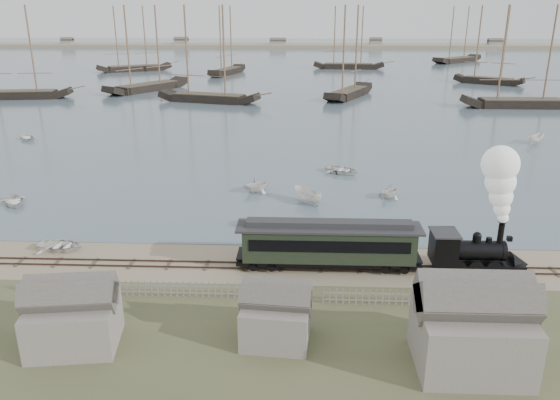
{
  "coord_description": "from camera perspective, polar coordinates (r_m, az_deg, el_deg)",
  "views": [
    {
      "loc": [
        3.45,
        -40.54,
        19.19
      ],
      "look_at": [
        1.56,
        3.89,
        3.5
      ],
      "focal_mm": 35.0,
      "sensor_mm": 36.0,
      "label": 1
    }
  ],
  "objects": [
    {
      "name": "schooner_5",
      "position": [
        157.68,
        21.35,
        14.85
      ],
      "size": [
        17.36,
        12.53,
        20.0
      ],
      "primitive_type": null,
      "rotation": [
        0.0,
        0.0,
        -0.53
      ],
      "color": "black",
      "rests_on": "harbor_water"
    },
    {
      "name": "rowboat_2",
      "position": [
        56.53,
        2.87,
        0.45
      ],
      "size": [
        4.02,
        3.66,
        1.53
      ],
      "primitive_type": "imported",
      "rotation": [
        0.0,
        0.0,
        3.82
      ],
      "color": "white",
      "rests_on": "harbor_water"
    },
    {
      "name": "rowboat_0",
      "position": [
        62.42,
        -26.1,
        -0.08
      ],
      "size": [
        4.75,
        4.54,
        0.8
      ],
      "primitive_type": "imported",
      "rotation": [
        0.0,
        0.0,
        0.65
      ],
      "color": "white",
      "rests_on": "harbor_water"
    },
    {
      "name": "schooner_1",
      "position": [
        138.96,
        -13.97,
        15.12
      ],
      "size": [
        17.67,
        22.91,
        20.0
      ],
      "primitive_type": null,
      "rotation": [
        0.0,
        0.0,
        0.99
      ],
      "color": "black",
      "rests_on": "harbor_water"
    },
    {
      "name": "rowboat_4",
      "position": [
        59.14,
        11.4,
        0.95
      ],
      "size": [
        3.81,
        3.82,
        1.53
      ],
      "primitive_type": "imported",
      "rotation": [
        0.0,
        0.0,
        5.48
      ],
      "color": "white",
      "rests_on": "harbor_water"
    },
    {
      "name": "schooner_4",
      "position": [
        121.8,
        24.54,
        13.45
      ],
      "size": [
        23.86,
        5.64,
        20.0
      ],
      "primitive_type": null,
      "rotation": [
        0.0,
        0.0,
        0.01
      ],
      "color": "black",
      "rests_on": "harbor_water"
    },
    {
      "name": "far_spit",
      "position": [
        291.19,
        1.82,
        15.65
      ],
      "size": [
        500.0,
        20.0,
        1.8
      ],
      "primitive_type": "cube",
      "color": "tan",
      "rests_on": "ground"
    },
    {
      "name": "shed_right",
      "position": [
        34.11,
        18.99,
        -16.01
      ],
      "size": [
        6.0,
        5.0,
        5.1
      ],
      "primitive_type": null,
      "color": "slate",
      "rests_on": "ground"
    },
    {
      "name": "harbor_water",
      "position": [
        211.44,
        1.53,
        14.23
      ],
      "size": [
        600.0,
        336.0,
        0.06
      ],
      "primitive_type": "cube",
      "color": "#4B616B",
      "rests_on": "ground"
    },
    {
      "name": "beached_dinghy",
      "position": [
        49.36,
        -22.04,
        -4.43
      ],
      "size": [
        3.2,
        4.22,
        0.82
      ],
      "primitive_type": "imported",
      "rotation": [
        0.0,
        0.0,
        1.48
      ],
      "color": "white",
      "rests_on": "ground"
    },
    {
      "name": "rowboat_6",
      "position": [
        92.89,
        -24.98,
        5.97
      ],
      "size": [
        4.27,
        4.38,
        0.74
      ],
      "primitive_type": "imported",
      "rotation": [
        0.0,
        0.0,
        4.0
      ],
      "color": "white",
      "rests_on": "harbor_water"
    },
    {
      "name": "picket_fence_west",
      "position": [
        39.9,
        -12.51,
        -9.82
      ],
      "size": [
        19.0,
        0.1,
        1.2
      ],
      "primitive_type": null,
      "color": "slate",
      "rests_on": "ground"
    },
    {
      "name": "shed_left",
      "position": [
        36.16,
        -20.47,
        -14.01
      ],
      "size": [
        5.0,
        4.0,
        4.1
      ],
      "primitive_type": null,
      "color": "slate",
      "rests_on": "ground"
    },
    {
      "name": "schooner_3",
      "position": [
        126.0,
        7.41,
        15.12
      ],
      "size": [
        13.1,
        20.77,
        20.0
      ],
      "primitive_type": null,
      "rotation": [
        0.0,
        0.0,
        1.13
      ],
      "color": "black",
      "rests_on": "harbor_water"
    },
    {
      "name": "schooner_0",
      "position": [
        136.12,
        -26.11,
        13.69
      ],
      "size": [
        22.78,
        8.33,
        20.0
      ],
      "primitive_type": null,
      "rotation": [
        0.0,
        0.0,
        0.15
      ],
      "color": "black",
      "rests_on": "harbor_water"
    },
    {
      "name": "rowboat_3",
      "position": [
        67.17,
        6.47,
        3.16
      ],
      "size": [
        4.83,
        5.26,
        0.89
      ],
      "primitive_type": "imported",
      "rotation": [
        0.0,
        0.0,
        1.04
      ],
      "color": "white",
      "rests_on": "harbor_water"
    },
    {
      "name": "shed_mid",
      "position": [
        34.42,
        -0.41,
        -14.45
      ],
      "size": [
        4.0,
        3.5,
        3.6
      ],
      "primitive_type": null,
      "color": "slate",
      "rests_on": "ground"
    },
    {
      "name": "picket_fence_east",
      "position": [
        39.26,
        15.7,
        -10.63
      ],
      "size": [
        15.0,
        0.1,
        1.2
      ],
      "primitive_type": null,
      "color": "slate",
      "rests_on": "ground"
    },
    {
      "name": "rail_track",
      "position": [
        43.17,
        -2.42,
        -6.91
      ],
      "size": [
        120.0,
        1.8,
        0.16
      ],
      "color": "#3D2C21",
      "rests_on": "ground"
    },
    {
      "name": "schooner_2",
      "position": [
        119.13,
        -7.64,
        14.87
      ],
      "size": [
        22.77,
        10.61,
        20.0
      ],
      "primitive_type": null,
      "rotation": [
        0.0,
        0.0,
        -0.26
      ],
      "color": "black",
      "rests_on": "harbor_water"
    },
    {
      "name": "rowboat_1",
      "position": [
        59.9,
        -2.46,
        1.67
      ],
      "size": [
        4.2,
        4.33,
        1.74
      ],
      "primitive_type": "imported",
      "rotation": [
        0.0,
        0.0,
        2.15
      ],
      "color": "white",
      "rests_on": "harbor_water"
    },
    {
      "name": "rowboat_5",
      "position": [
        90.26,
        25.14,
        5.83
      ],
      "size": [
        3.5,
        3.76,
        1.45
      ],
      "primitive_type": "imported",
      "rotation": [
        0.0,
        0.0,
        2.28
      ],
      "color": "white",
      "rests_on": "harbor_water"
    },
    {
      "name": "schooner_9",
      "position": [
        219.08,
        18.27,
        16.12
      ],
      "size": [
        22.1,
        20.58,
        20.0
      ],
      "primitive_type": null,
      "rotation": [
        0.0,
        0.0,
        0.73
      ],
      "color": "black",
      "rests_on": "harbor_water"
    },
    {
      "name": "locomotive",
      "position": [
        43.69,
        21.35,
        -1.8
      ],
      "size": [
        7.59,
        2.83,
        9.46
      ],
      "color": "black",
      "rests_on": "ground"
    },
    {
      "name": "passenger_coach",
      "position": [
        42.18,
        5.1,
        -4.45
      ],
      "size": [
        14.11,
        2.72,
        3.43
      ],
      "color": "black",
      "rests_on": "ground"
    },
    {
      "name": "schooner_6",
      "position": [
        184.92,
        -15.2,
        15.96
      ],
      "size": [
        22.94,
        15.56,
        20.0
      ],
      "primitive_type": null,
      "rotation": [
        0.0,
        0.0,
        0.49
      ],
      "color": "black",
      "rests_on": "harbor_water"
    },
    {
      "name": "schooner_8",
      "position": [
        187.45,
        7.29,
        16.49
      ],
      "size": [
        23.4,
        6.41,
        20.0
      ],
      "primitive_type": null,
      "rotation": [
        0.0,
        0.0,
        -0.05
      ],
      "color": "black",
      "rests_on": "harbor_water"
    },
    {
      "name": "ground",
      "position": [
        44.98,
        -2.21,
        -5.83
      ],
      "size": [
        600.0,
        600.0,
        0.0
      ],
      "primitive_type": "plane",
      "color": "tan",
      "rests_on": "ground"
    },
    {
      "name": "schooner_7",
      "position": [
        170.9,
        -5.63,
        16.28
      ],
      "size": [
        10.04,
        20.14,
        20.0
      ],
      "primitive_type": null,
      "rotation": [
        0.0,
        0.0,
        1.28
      ],
      "color": "black",
      "rests_on": "harbor_water"
    }
  ]
}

